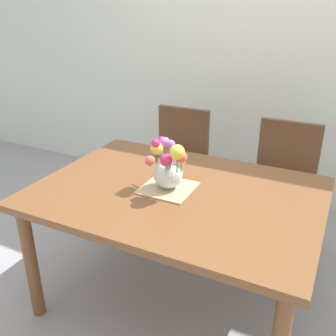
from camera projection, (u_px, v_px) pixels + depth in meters
ground_plane at (176, 298)px, 2.27m from camera, size 12.00×12.00×0.00m
back_wall at (262, 35)px, 3.02m from camera, size 7.00×0.10×2.80m
dining_table at (177, 204)px, 2.01m from camera, size 1.47×1.06×0.73m
chair_left at (177, 158)px, 2.94m from camera, size 0.42×0.42×0.90m
chair_right at (283, 178)px, 2.61m from camera, size 0.42×0.42×0.90m
placemat at (168, 188)px, 1.99m from camera, size 0.27×0.27×0.01m
flower_vase at (169, 165)px, 1.93m from camera, size 0.25×0.20×0.28m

